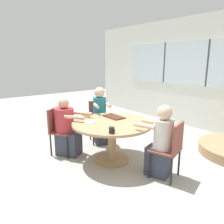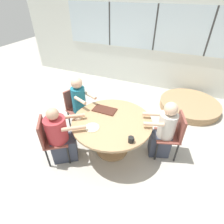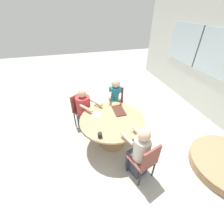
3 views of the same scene
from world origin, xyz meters
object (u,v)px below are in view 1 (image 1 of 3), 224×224
Objects in this scene: chair_for_man_blue_shirt at (59,127)px; person_man_blue_shirt at (67,130)px; person_man_teal_shirt at (161,144)px; bowl_white_shallow at (86,116)px; coffee_mug at (112,130)px; person_woman_green_shirt at (100,117)px; chair_for_man_teal_shirt at (171,146)px; chair_for_woman_green_shirt at (98,117)px.

person_man_blue_shirt is at bearing 90.00° from chair_for_man_blue_shirt.
bowl_white_shallow is (-1.41, -0.45, 0.22)m from person_man_teal_shirt.
bowl_white_shallow is at bearing 89.50° from person_man_teal_shirt.
chair_for_man_blue_shirt reaches higher than bowl_white_shallow.
coffee_mug is at bearing -9.79° from bowl_white_shallow.
chair_for_man_blue_shirt reaches higher than coffee_mug.
person_man_teal_shirt is at bearing 109.53° from person_woman_green_shirt.
chair_for_man_blue_shirt is 6.69× the size of bowl_white_shallow.
person_man_blue_shirt reaches higher than bowl_white_shallow.
person_man_teal_shirt is 1.49m from bowl_white_shallow.
coffee_mug is at bearing 83.52° from person_woman_green_shirt.
person_man_teal_shirt is at bearing 90.00° from chair_for_man_teal_shirt.
person_woman_green_shirt is 1.07× the size of person_man_teal_shirt.
bowl_white_shallow is (-1.57, -0.50, 0.20)m from chair_for_man_teal_shirt.
coffee_mug is (-0.55, -0.67, 0.23)m from chair_for_man_teal_shirt.
person_man_teal_shirt is at bearing 17.61° from bowl_white_shallow.
person_man_blue_shirt is (0.11, -0.82, -0.09)m from person_woman_green_shirt.
bowl_white_shallow is at bearing 58.09° from chair_for_woman_green_shirt.
coffee_mug is at bearing 129.47° from person_man_teal_shirt.
chair_for_woman_green_shirt is 0.72m from bowl_white_shallow.
chair_for_woman_green_shirt is at bearing 127.03° from bowl_white_shallow.
chair_for_man_blue_shirt is at bearing 18.92° from person_woman_green_shirt.
chair_for_man_teal_shirt is 1.83m from person_woman_green_shirt.
person_man_blue_shirt reaches higher than chair_for_man_blue_shirt.
person_woman_green_shirt is at bearing 152.96° from person_man_blue_shirt.
chair_for_man_blue_shirt is at bearing -169.27° from coffee_mug.
chair_for_man_teal_shirt is 1.66m from bowl_white_shallow.
person_woman_green_shirt reaches higher than bowl_white_shallow.
person_woman_green_shirt reaches higher than chair_for_man_teal_shirt.
coffee_mug is 1.03m from bowl_white_shallow.
chair_for_man_teal_shirt is 6.69× the size of bowl_white_shallow.
person_woman_green_shirt is at bearing 143.36° from chair_for_man_blue_shirt.
person_woman_green_shirt is (0.15, -0.06, 0.04)m from chair_for_woman_green_shirt.
bowl_white_shallow is at bearing 110.23° from chair_for_man_blue_shirt.
chair_for_woman_green_shirt reaches higher than bowl_white_shallow.
person_woman_green_shirt is at bearing 90.00° from chair_for_woman_green_shirt.
person_man_teal_shirt is at bearing 81.77° from person_man_blue_shirt.
chair_for_man_teal_shirt is (1.98, -0.05, 0.00)m from chair_for_woman_green_shirt.
person_man_teal_shirt is at bearing 107.85° from chair_for_woman_green_shirt.
person_man_blue_shirt is at bearing 97.47° from chair_for_man_teal_shirt.
person_man_teal_shirt is (1.82, -0.10, -0.01)m from chair_for_woman_green_shirt.
chair_for_man_blue_shirt is 0.18m from person_man_blue_shirt.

